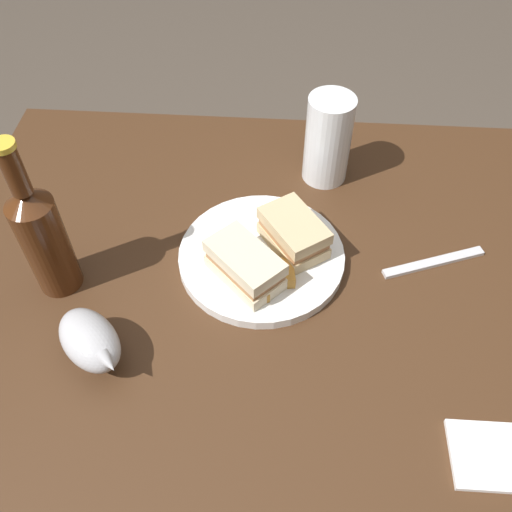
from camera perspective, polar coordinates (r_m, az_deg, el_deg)
ground_plane at (r=1.59m, az=-0.35°, el=-19.56°), size 6.00×6.00×0.00m
dining_table at (r=1.23m, az=-0.43°, el=-13.23°), size 1.03×0.85×0.78m
plate at (r=0.92m, az=0.57°, el=-0.06°), size 0.27×0.27×0.02m
sandwich_half_left at (r=0.86m, az=-1.14°, el=-0.93°), size 0.14×0.14×0.06m
sandwich_half_right at (r=0.90m, az=3.89°, el=2.37°), size 0.12×0.13×0.06m
potato_wedge_front at (r=0.88m, az=1.50°, el=-0.98°), size 0.04×0.02×0.02m
potato_wedge_middle at (r=0.85m, az=0.35°, el=-3.71°), size 0.03×0.04×0.02m
potato_wedge_back at (r=0.88m, az=2.07°, el=-0.99°), size 0.06×0.03×0.02m
potato_wedge_left_edge at (r=0.87m, az=3.25°, el=-1.83°), size 0.03×0.05×0.02m
pint_glass at (r=1.03m, az=7.34°, el=11.28°), size 0.08×0.08×0.17m
gravy_boat at (r=0.82m, az=-16.68°, el=-8.33°), size 0.13×0.13×0.07m
cider_bottle at (r=0.87m, az=-21.10°, el=1.92°), size 0.07×0.07×0.28m
napkin at (r=0.81m, az=23.21°, el=-18.38°), size 0.11×0.09×0.01m
fork at (r=0.96m, az=17.79°, el=-0.62°), size 0.17×0.08×0.01m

